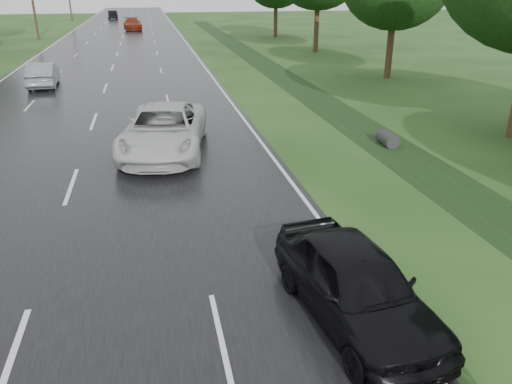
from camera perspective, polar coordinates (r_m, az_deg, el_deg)
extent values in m
plane|color=#1F3F16|center=(9.61, -26.30, -17.38)|extent=(220.00, 220.00, 0.00)
cube|color=black|center=(52.56, -15.34, 15.62)|extent=(14.00, 180.00, 0.04)
cube|color=silver|center=(52.65, -7.72, 16.23)|extent=(0.12, 180.00, 0.01)
cube|color=silver|center=(53.32, -22.83, 14.81)|extent=(0.12, 180.00, 0.01)
cube|color=silver|center=(52.56, -15.35, 15.65)|extent=(0.12, 180.00, 0.01)
cube|color=black|center=(29.17, 6.10, 11.09)|extent=(2.20, 120.00, 0.01)
cylinder|color=#2D2D2D|center=(20.12, 14.81, 5.89)|extent=(0.56, 1.00, 0.56)
cylinder|color=#3B2518|center=(35.08, 15.01, 15.34)|extent=(0.44, 0.44, 3.52)
cylinder|color=#3B2518|center=(47.80, 6.91, 18.08)|extent=(0.44, 0.44, 4.16)
cylinder|color=#3B2518|center=(61.14, 2.25, 18.97)|extent=(0.44, 0.44, 3.68)
imported|color=silver|center=(18.63, -10.48, 6.98)|extent=(3.81, 6.49, 1.69)
imported|color=black|center=(9.37, 11.33, -10.27)|extent=(2.31, 4.57, 1.49)
imported|color=gray|center=(33.43, -23.18, 12.24)|extent=(1.79, 4.43, 1.43)
imported|color=maroon|center=(72.51, -13.94, 18.14)|extent=(2.69, 5.54, 1.55)
imported|color=black|center=(96.48, -16.09, 18.89)|extent=(2.02, 4.49, 1.43)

